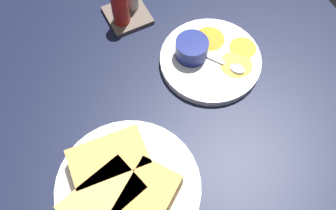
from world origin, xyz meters
TOP-DOWN VIEW (x-y plane):
  - ground_plane at (0.00, 0.00)cm, footprint 110.00×110.00cm
  - plate_sandwich_main at (-3.83, -7.40)cm, footprint 25.40×25.40cm
  - sandwich_half_near at (-4.95, -2.70)cm, footprint 13.77×8.61cm
  - sandwich_half_far at (-8.53, -8.52)cm, footprint 14.65×10.80cm
  - sandwich_half_extra at (-2.71, -12.09)cm, footprint 15.00×13.74cm
  - spoon_by_dark_ramekin at (-2.72, -7.95)cm, footprint 2.75×9.96cm
  - plate_chips_companion at (22.28, 9.49)cm, footprint 20.84×20.84cm
  - ramekin_light_gravy at (19.16, 12.09)cm, footprint 6.63×6.63cm
  - spoon_by_gravy_ramekin at (24.85, 5.71)cm, footprint 6.79×8.98cm
  - plantain_chip_scatter at (26.46, 9.43)cm, footprint 12.35×17.01cm
  - condiment_caddy at (11.62, 28.23)cm, footprint 9.00×9.00cm

SIDE VIEW (x-z plane):
  - ground_plane at x=0.00cm, z-range -3.00..0.00cm
  - plate_sandwich_main at x=-3.83cm, z-range 0.00..1.60cm
  - plate_chips_companion at x=22.28cm, z-range 0.00..1.60cm
  - plantain_chip_scatter at x=26.46cm, z-range 1.60..2.20cm
  - spoon_by_dark_ramekin at x=-2.72cm, z-range 1.56..2.36cm
  - spoon_by_gravy_ramekin at x=24.85cm, z-range 1.56..2.36cm
  - condiment_caddy at x=11.62cm, z-range -1.34..8.16cm
  - ramekin_light_gravy at x=19.16cm, z-range 1.75..5.81cm
  - sandwich_half_near at x=-4.95cm, z-range 1.60..6.40cm
  - sandwich_half_far at x=-8.53cm, z-range 1.60..6.40cm
  - sandwich_half_extra at x=-2.71cm, z-range 1.60..6.40cm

